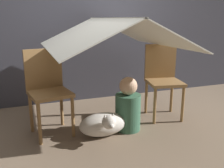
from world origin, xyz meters
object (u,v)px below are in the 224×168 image
object	(u,v)px
chair_right	(163,77)
dog	(104,124)
chair_left	(48,87)
person_front	(128,107)

from	to	relation	value
chair_right	dog	distance (m)	1.02
chair_left	person_front	xyz separation A→B (m)	(0.84, -0.25, -0.25)
chair_right	person_front	distance (m)	0.68
chair_left	dog	xyz separation A→B (m)	(0.52, -0.32, -0.37)
dog	chair_right	bearing A→B (deg)	19.58
dog	person_front	bearing A→B (deg)	12.99
chair_left	chair_right	distance (m)	1.42
chair_right	person_front	size ratio (longest dim) A/B	1.50
chair_right	dog	size ratio (longest dim) A/B	1.76
chair_right	person_front	bearing A→B (deg)	-146.03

